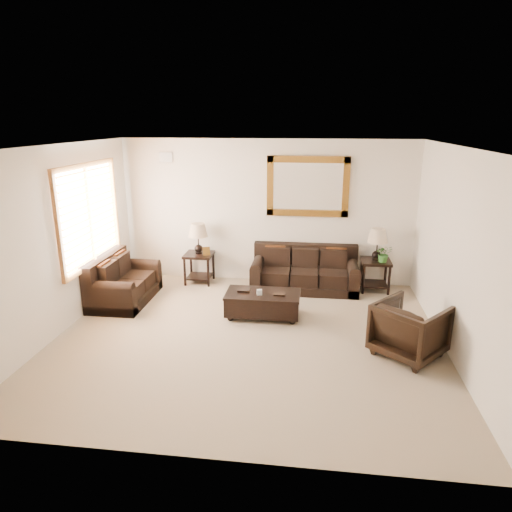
# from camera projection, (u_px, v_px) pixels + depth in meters

# --- Properties ---
(room) EXTENTS (5.51, 5.01, 2.71)m
(room) POSITION_uv_depth(u_px,v_px,m) (247.00, 248.00, 6.23)
(room) COLOR gray
(room) RESTS_ON ground
(window) EXTENTS (0.07, 1.96, 1.66)m
(window) POSITION_uv_depth(u_px,v_px,m) (90.00, 215.00, 7.36)
(window) COLOR white
(window) RESTS_ON room
(mirror) EXTENTS (1.50, 0.06, 1.10)m
(mirror) POSITION_uv_depth(u_px,v_px,m) (308.00, 187.00, 8.33)
(mirror) COLOR #513810
(mirror) RESTS_ON room
(air_vent) EXTENTS (0.25, 0.02, 0.18)m
(air_vent) POSITION_uv_depth(u_px,v_px,m) (166.00, 157.00, 8.53)
(air_vent) COLOR #999999
(air_vent) RESTS_ON room
(sofa) EXTENTS (1.94, 0.84, 0.79)m
(sofa) POSITION_uv_depth(u_px,v_px,m) (305.00, 274.00, 8.45)
(sofa) COLOR black
(sofa) RESTS_ON room
(loveseat) EXTENTS (0.85, 1.43, 0.80)m
(loveseat) POSITION_uv_depth(u_px,v_px,m) (122.00, 284.00, 7.87)
(loveseat) COLOR black
(loveseat) RESTS_ON room
(end_table_left) EXTENTS (0.53, 0.53, 1.16)m
(end_table_left) POSITION_uv_depth(u_px,v_px,m) (199.00, 244.00, 8.64)
(end_table_left) COLOR black
(end_table_left) RESTS_ON room
(end_table_right) EXTENTS (0.53, 0.53, 1.16)m
(end_table_right) POSITION_uv_depth(u_px,v_px,m) (377.00, 250.00, 8.23)
(end_table_right) COLOR black
(end_table_right) RESTS_ON room
(coffee_table) EXTENTS (1.17, 0.63, 0.50)m
(coffee_table) POSITION_uv_depth(u_px,v_px,m) (263.00, 302.00, 7.24)
(coffee_table) COLOR black
(coffee_table) RESTS_ON room
(armchair) EXTENTS (1.09, 1.08, 0.82)m
(armchair) POSITION_uv_depth(u_px,v_px,m) (410.00, 327.00, 6.00)
(armchair) COLOR black
(armchair) RESTS_ON floor
(potted_plant) EXTENTS (0.31, 0.34, 0.24)m
(potted_plant) POSITION_uv_depth(u_px,v_px,m) (384.00, 255.00, 8.14)
(potted_plant) COLOR #2A5D1F
(potted_plant) RESTS_ON end_table_right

